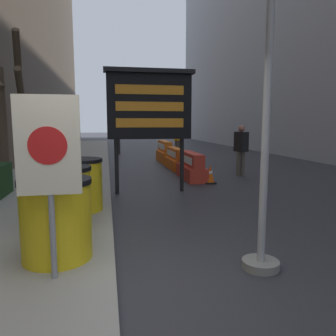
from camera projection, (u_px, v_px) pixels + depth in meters
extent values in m
plane|color=#2D2D33|center=(117.00, 299.00, 3.23)|extent=(120.00, 120.00, 0.00)
cylinder|color=#4C3D2D|center=(18.00, 59.00, 8.08)|extent=(0.41, 1.12, 1.31)
cylinder|color=#4C3D2D|center=(20.00, 88.00, 8.17)|extent=(0.37, 1.15, 0.97)
cylinder|color=yellow|center=(56.00, 222.00, 3.83)|extent=(0.80, 0.80, 0.89)
cylinder|color=black|center=(54.00, 181.00, 3.76)|extent=(0.83, 0.83, 0.06)
cylinder|color=yellow|center=(64.00, 200.00, 4.88)|extent=(0.80, 0.80, 0.89)
cylinder|color=black|center=(62.00, 169.00, 4.82)|extent=(0.83, 0.83, 0.06)
cylinder|color=yellow|center=(80.00, 186.00, 5.97)|extent=(0.80, 0.80, 0.89)
cylinder|color=black|center=(79.00, 160.00, 5.91)|extent=(0.83, 0.83, 0.06)
cylinder|color=gray|center=(52.00, 213.00, 3.29)|extent=(0.06, 0.06, 1.37)
cube|color=beige|center=(48.00, 146.00, 3.18)|extent=(0.62, 0.04, 0.98)
cylinder|color=red|center=(48.00, 146.00, 3.16)|extent=(0.37, 0.01, 0.37)
cylinder|color=black|center=(117.00, 167.00, 8.00)|extent=(0.10, 0.10, 1.34)
cylinder|color=black|center=(182.00, 165.00, 8.29)|extent=(0.10, 0.10, 1.34)
cube|color=black|center=(149.00, 107.00, 7.95)|extent=(2.05, 0.24, 1.56)
cube|color=black|center=(150.00, 71.00, 7.77)|extent=(2.17, 0.34, 0.10)
cube|color=orange|center=(150.00, 90.00, 7.77)|extent=(1.64, 0.02, 0.22)
cube|color=orange|center=(150.00, 106.00, 7.82)|extent=(1.64, 0.02, 0.22)
cube|color=orange|center=(150.00, 123.00, 7.87)|extent=(1.64, 0.02, 0.22)
cube|color=red|center=(191.00, 172.00, 10.18)|extent=(0.57, 1.84, 0.41)
cube|color=red|center=(191.00, 159.00, 10.13)|extent=(0.34, 1.84, 0.41)
cube|color=white|center=(186.00, 159.00, 10.09)|extent=(0.02, 1.47, 0.21)
cube|color=orange|center=(176.00, 164.00, 12.48)|extent=(0.54, 1.96, 0.39)
cube|color=orange|center=(176.00, 153.00, 12.43)|extent=(0.33, 1.96, 0.39)
cube|color=white|center=(171.00, 153.00, 12.40)|extent=(0.02, 1.56, 0.20)
cube|color=orange|center=(165.00, 157.00, 14.76)|extent=(0.51, 1.99, 0.47)
cube|color=orange|center=(165.00, 146.00, 14.70)|extent=(0.31, 1.99, 0.47)
cube|color=white|center=(161.00, 146.00, 14.67)|extent=(0.02, 1.60, 0.23)
cube|color=black|center=(210.00, 183.00, 9.45)|extent=(0.31, 0.31, 0.04)
cone|color=#EA560F|center=(210.00, 173.00, 9.41)|extent=(0.25, 0.25, 0.52)
cylinder|color=white|center=(210.00, 172.00, 9.41)|extent=(0.14, 0.14, 0.07)
cylinder|color=#2D2D30|center=(119.00, 119.00, 18.09)|extent=(0.12, 0.12, 3.88)
cube|color=black|center=(118.00, 91.00, 17.73)|extent=(0.28, 0.28, 0.84)
sphere|color=#360605|center=(118.00, 85.00, 17.55)|extent=(0.15, 0.15, 0.15)
sphere|color=gold|center=(118.00, 91.00, 17.58)|extent=(0.15, 0.15, 0.15)
sphere|color=black|center=(118.00, 96.00, 17.62)|extent=(0.15, 0.15, 0.15)
cylinder|color=#514C42|center=(176.00, 150.00, 16.07)|extent=(0.15, 0.15, 0.89)
cylinder|color=#514C42|center=(180.00, 149.00, 16.10)|extent=(0.15, 0.15, 0.89)
cube|color=orange|center=(178.00, 133.00, 15.98)|extent=(0.51, 0.56, 0.70)
sphere|color=tan|center=(178.00, 123.00, 15.92)|extent=(0.24, 0.24, 0.24)
cylinder|color=#514C42|center=(238.00, 164.00, 10.74)|extent=(0.13, 0.13, 0.81)
cylinder|color=#514C42|center=(243.00, 164.00, 10.76)|extent=(0.13, 0.13, 0.81)
cube|color=black|center=(241.00, 142.00, 10.65)|extent=(0.38, 0.50, 0.64)
sphere|color=#A26657|center=(242.00, 128.00, 10.59)|extent=(0.22, 0.22, 0.22)
cylinder|color=gray|center=(260.00, 264.00, 3.90)|extent=(0.44, 0.44, 0.10)
cylinder|color=#9EA0A5|center=(267.00, 108.00, 3.66)|extent=(0.09, 0.09, 3.57)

